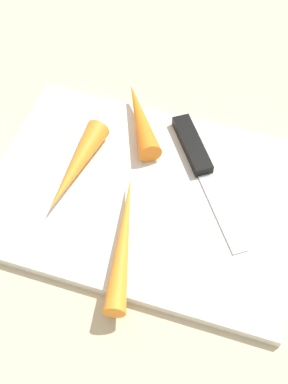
% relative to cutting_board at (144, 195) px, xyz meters
% --- Properties ---
extents(ground_plane, '(1.40, 1.40, 0.00)m').
position_rel_cutting_board_xyz_m(ground_plane, '(0.00, 0.00, -0.01)').
color(ground_plane, '#C6B793').
extents(cutting_board, '(0.36, 0.26, 0.01)m').
position_rel_cutting_board_xyz_m(cutting_board, '(0.00, 0.00, 0.00)').
color(cutting_board, silver).
rests_on(cutting_board, ground_plane).
extents(knife, '(0.13, 0.18, 0.01)m').
position_rel_cutting_board_xyz_m(knife, '(-0.04, -0.07, 0.01)').
color(knife, '#B7B7BC').
rests_on(knife, cutting_board).
extents(carrot_longest, '(0.06, 0.17, 0.02)m').
position_rel_cutting_board_xyz_m(carrot_longest, '(-0.00, 0.07, 0.02)').
color(carrot_longest, orange).
rests_on(carrot_longest, cutting_board).
extents(carrot_medium, '(0.04, 0.13, 0.03)m').
position_rel_cutting_board_xyz_m(carrot_medium, '(0.08, 0.00, 0.02)').
color(carrot_medium, orange).
rests_on(carrot_medium, cutting_board).
extents(carrot_shortest, '(0.08, 0.12, 0.03)m').
position_rel_cutting_board_xyz_m(carrot_shortest, '(0.04, -0.10, 0.02)').
color(carrot_shortest, orange).
rests_on(carrot_shortest, cutting_board).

